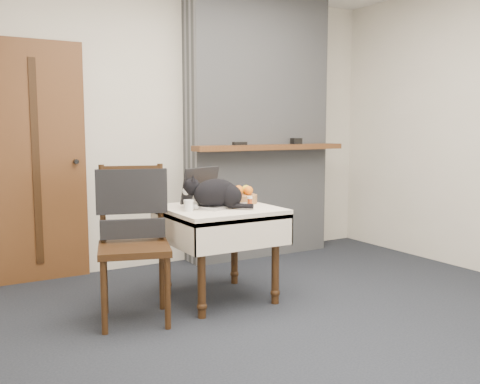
{
  "coord_description": "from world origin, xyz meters",
  "views": [
    {
      "loc": [
        -1.98,
        -2.69,
        1.28
      ],
      "look_at": [
        0.02,
        0.71,
        0.81
      ],
      "focal_mm": 40.0,
      "sensor_mm": 36.0,
      "label": 1
    }
  ],
  "objects_px": {
    "laptop": "(210,197)",
    "fruit_basket": "(242,196)",
    "door": "(35,162)",
    "cream_jar": "(189,206)",
    "pill_bottle": "(250,202)",
    "cat": "(217,194)",
    "chair": "(133,221)",
    "side_table": "(219,222)"
  },
  "relations": [
    {
      "from": "laptop",
      "to": "fruit_basket",
      "type": "distance_m",
      "value": 0.28
    },
    {
      "from": "door",
      "to": "laptop",
      "type": "xyz_separation_m",
      "value": [
        1.04,
        -1.13,
        -0.23
      ]
    },
    {
      "from": "door",
      "to": "cream_jar",
      "type": "relative_size",
      "value": 25.0
    },
    {
      "from": "cream_jar",
      "to": "pill_bottle",
      "type": "distance_m",
      "value": 0.48
    },
    {
      "from": "cat",
      "to": "laptop",
      "type": "bearing_deg",
      "value": 108.25
    },
    {
      "from": "cat",
      "to": "fruit_basket",
      "type": "xyz_separation_m",
      "value": [
        0.3,
        0.14,
        -0.05
      ]
    },
    {
      "from": "fruit_basket",
      "to": "cat",
      "type": "bearing_deg",
      "value": -153.99
    },
    {
      "from": "chair",
      "to": "cream_jar",
      "type": "bearing_deg",
      "value": 10.97
    },
    {
      "from": "cat",
      "to": "cream_jar",
      "type": "relative_size",
      "value": 5.65
    },
    {
      "from": "side_table",
      "to": "fruit_basket",
      "type": "distance_m",
      "value": 0.32
    },
    {
      "from": "fruit_basket",
      "to": "door",
      "type": "bearing_deg",
      "value": 139.9
    },
    {
      "from": "chair",
      "to": "fruit_basket",
      "type": "bearing_deg",
      "value": 24.58
    },
    {
      "from": "side_table",
      "to": "fruit_basket",
      "type": "relative_size",
      "value": 3.25
    },
    {
      "from": "cat",
      "to": "fruit_basket",
      "type": "height_order",
      "value": "cat"
    },
    {
      "from": "cat",
      "to": "side_table",
      "type": "bearing_deg",
      "value": 68.28
    },
    {
      "from": "laptop",
      "to": "fruit_basket",
      "type": "height_order",
      "value": "laptop"
    },
    {
      "from": "pill_bottle",
      "to": "chair",
      "type": "relative_size",
      "value": 0.08
    },
    {
      "from": "cat",
      "to": "door",
      "type": "bearing_deg",
      "value": 153.71
    },
    {
      "from": "laptop",
      "to": "cream_jar",
      "type": "distance_m",
      "value": 0.29
    },
    {
      "from": "cream_jar",
      "to": "fruit_basket",
      "type": "relative_size",
      "value": 0.33
    },
    {
      "from": "laptop",
      "to": "pill_bottle",
      "type": "height_order",
      "value": "laptop"
    },
    {
      "from": "chair",
      "to": "side_table",
      "type": "bearing_deg",
      "value": 18.87
    },
    {
      "from": "pill_bottle",
      "to": "chair",
      "type": "bearing_deg",
      "value": 173.86
    },
    {
      "from": "fruit_basket",
      "to": "chair",
      "type": "distance_m",
      "value": 0.94
    },
    {
      "from": "side_table",
      "to": "pill_bottle",
      "type": "distance_m",
      "value": 0.27
    },
    {
      "from": "pill_bottle",
      "to": "cat",
      "type": "bearing_deg",
      "value": 163.29
    },
    {
      "from": "laptop",
      "to": "cream_jar",
      "type": "relative_size",
      "value": 6.11
    },
    {
      "from": "cream_jar",
      "to": "pill_bottle",
      "type": "bearing_deg",
      "value": -6.2
    },
    {
      "from": "laptop",
      "to": "fruit_basket",
      "type": "relative_size",
      "value": 2.04
    },
    {
      "from": "door",
      "to": "laptop",
      "type": "bearing_deg",
      "value": -47.28
    },
    {
      "from": "chair",
      "to": "door",
      "type": "bearing_deg",
      "value": 124.86
    },
    {
      "from": "cat",
      "to": "cream_jar",
      "type": "distance_m",
      "value": 0.24
    },
    {
      "from": "laptop",
      "to": "fruit_basket",
      "type": "bearing_deg",
      "value": -21.2
    },
    {
      "from": "door",
      "to": "cat",
      "type": "xyz_separation_m",
      "value": [
        1.03,
        -1.26,
        -0.19
      ]
    },
    {
      "from": "door",
      "to": "cream_jar",
      "type": "xyz_separation_m",
      "value": [
        0.79,
        -1.28,
        -0.26
      ]
    },
    {
      "from": "cream_jar",
      "to": "pill_bottle",
      "type": "xyz_separation_m",
      "value": [
        0.47,
        -0.05,
        0.0
      ]
    },
    {
      "from": "door",
      "to": "fruit_basket",
      "type": "relative_size",
      "value": 8.34
    },
    {
      "from": "laptop",
      "to": "pill_bottle",
      "type": "distance_m",
      "value": 0.3
    },
    {
      "from": "pill_bottle",
      "to": "fruit_basket",
      "type": "bearing_deg",
      "value": 75.25
    },
    {
      "from": "pill_bottle",
      "to": "chair",
      "type": "height_order",
      "value": "chair"
    },
    {
      "from": "side_table",
      "to": "pill_bottle",
      "type": "height_order",
      "value": "pill_bottle"
    },
    {
      "from": "side_table",
      "to": "laptop",
      "type": "height_order",
      "value": "laptop"
    }
  ]
}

